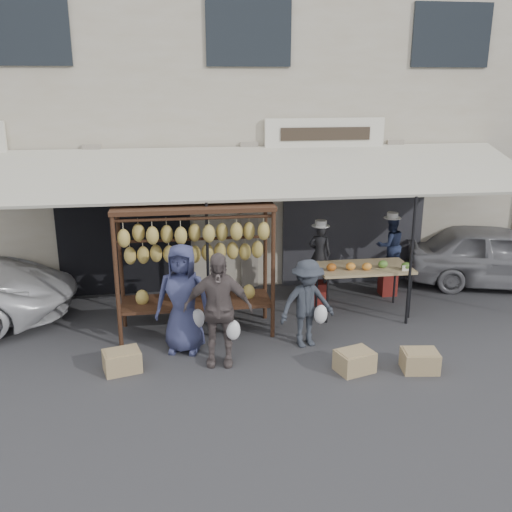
{
  "coord_description": "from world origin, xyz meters",
  "views": [
    {
      "loc": [
        -1.51,
        -7.73,
        4.12
      ],
      "look_at": [
        -0.17,
        1.4,
        1.3
      ],
      "focal_mm": 40.0,
      "sensor_mm": 36.0,
      "label": 1
    }
  ],
  "objects": [
    {
      "name": "ground_plane",
      "position": [
        0.0,
        0.0,
        0.0
      ],
      "size": [
        90.0,
        90.0,
        0.0
      ],
      "primitive_type": "plane",
      "color": "#2D2D30"
    },
    {
      "name": "shophouse",
      "position": [
        -0.0,
        6.5,
        3.65
      ],
      "size": [
        24.0,
        6.15,
        7.3
      ],
      "color": "#BDB5A2",
      "rests_on": "ground_plane"
    },
    {
      "name": "awning",
      "position": [
        0.01,
        2.28,
        2.57
      ],
      "size": [
        10.0,
        2.35,
        2.92
      ],
      "color": "beige",
      "rests_on": "ground_plane"
    },
    {
      "name": "banana_rack",
      "position": [
        -1.2,
        1.29,
        1.57
      ],
      "size": [
        2.6,
        0.9,
        2.24
      ],
      "color": "black",
      "rests_on": "ground_plane"
    },
    {
      "name": "produce_table",
      "position": [
        1.88,
        1.73,
        0.87
      ],
      "size": [
        1.7,
        0.9,
        1.04
      ],
      "color": "tan",
      "rests_on": "ground_plane"
    },
    {
      "name": "vendor_left",
      "position": [
        1.19,
        2.31,
        1.01
      ],
      "size": [
        0.48,
        0.38,
        1.15
      ],
      "primitive_type": "imported",
      "rotation": [
        0.0,
        0.0,
        2.85
      ],
      "color": "black",
      "rests_on": "stool_left"
    },
    {
      "name": "vendor_right",
      "position": [
        2.7,
        2.6,
        1.03
      ],
      "size": [
        0.62,
        0.5,
        1.18
      ],
      "primitive_type": "imported",
      "rotation": [
        0.0,
        0.0,
        3.24
      ],
      "color": "#1F2845",
      "rests_on": "stool_right"
    },
    {
      "name": "customer_left",
      "position": [
        -1.43,
        0.67,
        0.88
      ],
      "size": [
        0.98,
        0.76,
        1.76
      ],
      "primitive_type": "imported",
      "rotation": [
        0.0,
        0.0,
        -0.26
      ],
      "color": "#373B63",
      "rests_on": "ground_plane"
    },
    {
      "name": "customer_mid",
      "position": [
        -0.92,
        0.15,
        0.88
      ],
      "size": [
        1.08,
        0.57,
        1.76
      ],
      "primitive_type": "imported",
      "rotation": [
        0.0,
        0.0,
        -0.14
      ],
      "color": "#5C504E",
      "rests_on": "ground_plane"
    },
    {
      "name": "customer_right",
      "position": [
        0.53,
        0.55,
        0.73
      ],
      "size": [
        1.04,
        0.75,
        1.46
      ],
      "primitive_type": "imported",
      "rotation": [
        0.0,
        0.0,
        0.24
      ],
      "color": "#2F343C",
      "rests_on": "ground_plane"
    },
    {
      "name": "stool_left",
      "position": [
        1.19,
        2.31,
        0.22
      ],
      "size": [
        0.37,
        0.37,
        0.44
      ],
      "primitive_type": "cube",
      "rotation": [
        0.0,
        0.0,
        -0.2
      ],
      "color": "maroon",
      "rests_on": "ground_plane"
    },
    {
      "name": "stool_right",
      "position": [
        2.7,
        2.6,
        0.22
      ],
      "size": [
        0.33,
        0.33,
        0.44
      ],
      "primitive_type": "cube",
      "rotation": [
        0.0,
        0.0,
        -0.06
      ],
      "color": "maroon",
      "rests_on": "ground_plane"
    },
    {
      "name": "crate_near_a",
      "position": [
        1.05,
        -0.4,
        0.16
      ],
      "size": [
        0.62,
        0.54,
        0.32
      ],
      "primitive_type": "cube",
      "rotation": [
        0.0,
        0.0,
        0.3
      ],
      "color": "tan",
      "rests_on": "ground_plane"
    },
    {
      "name": "crate_near_b",
      "position": [
        2.01,
        -0.53,
        0.16
      ],
      "size": [
        0.57,
        0.46,
        0.31
      ],
      "primitive_type": "cube",
      "rotation": [
        0.0,
        0.0,
        -0.13
      ],
      "color": "tan",
      "rests_on": "ground_plane"
    },
    {
      "name": "crate_far",
      "position": [
        -2.37,
        0.1,
        0.16
      ],
      "size": [
        0.61,
        0.52,
        0.32
      ],
      "primitive_type": "cube",
      "rotation": [
        0.0,
        0.0,
        0.26
      ],
      "color": "tan",
      "rests_on": "ground_plane"
    },
    {
      "name": "sedan",
      "position": [
        5.16,
        2.8,
        0.65
      ],
      "size": [
        4.1,
        2.57,
        1.3
      ],
      "primitive_type": "imported",
      "rotation": [
        0.0,
        0.0,
        1.28
      ],
      "color": "gray",
      "rests_on": "ground_plane"
    }
  ]
}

